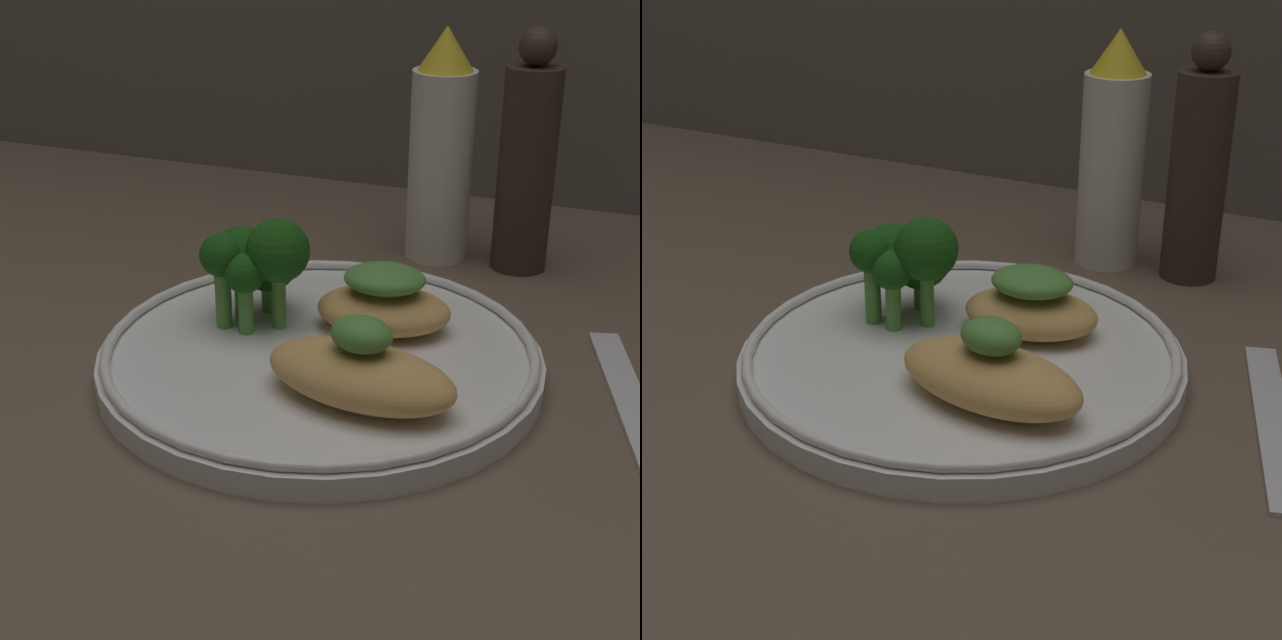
{
  "view_description": "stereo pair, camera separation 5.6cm",
  "coord_description": "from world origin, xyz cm",
  "views": [
    {
      "loc": [
        18.23,
        -47.49,
        28.05
      ],
      "look_at": [
        0.0,
        0.0,
        3.4
      ],
      "focal_mm": 55.0,
      "sensor_mm": 36.0,
      "label": 1
    },
    {
      "loc": [
        23.38,
        -45.18,
        28.05
      ],
      "look_at": [
        0.0,
        0.0,
        3.4
      ],
      "focal_mm": 55.0,
      "sensor_mm": 36.0,
      "label": 2
    }
  ],
  "objects": [
    {
      "name": "ground_plane",
      "position": [
        0.0,
        0.0,
        -0.5
      ],
      "size": [
        180.0,
        180.0,
        1.0
      ],
      "primitive_type": "cube",
      "color": "brown"
    },
    {
      "name": "plate",
      "position": [
        0.0,
        0.0,
        0.99
      ],
      "size": [
        26.03,
        26.03,
        2.0
      ],
      "color": "white",
      "rests_on": "ground_plane"
    },
    {
      "name": "grilled_meat_front",
      "position": [
        4.03,
        -4.54,
        3.11
      ],
      "size": [
        11.45,
        7.07,
        4.85
      ],
      "color": "tan",
      "rests_on": "plate"
    },
    {
      "name": "grilled_meat_middle",
      "position": [
        2.57,
        4.11,
        3.1
      ],
      "size": [
        8.87,
        6.67,
        4.13
      ],
      "color": "tan",
      "rests_on": "plate"
    },
    {
      "name": "broccoli_bunch",
      "position": [
        -5.07,
        2.47,
        5.44
      ],
      "size": [
        6.49,
        6.49,
        6.95
      ],
      "color": "#569942",
      "rests_on": "plate"
    },
    {
      "name": "sauce_bottle",
      "position": [
        1.61,
        20.32,
        8.13
      ],
      "size": [
        4.64,
        4.64,
        16.99
      ],
      "color": "silver",
      "rests_on": "ground_plane"
    },
    {
      "name": "pepper_grinder",
      "position": [
        7.87,
        20.32,
        7.94
      ],
      "size": [
        4.03,
        4.03,
        17.28
      ],
      "color": "#382D23",
      "rests_on": "ground_plane"
    },
    {
      "name": "fork",
      "position": [
        17.55,
        2.51,
        0.3
      ],
      "size": [
        6.53,
        16.75,
        0.6
      ],
      "color": "silver",
      "rests_on": "ground_plane"
    }
  ]
}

